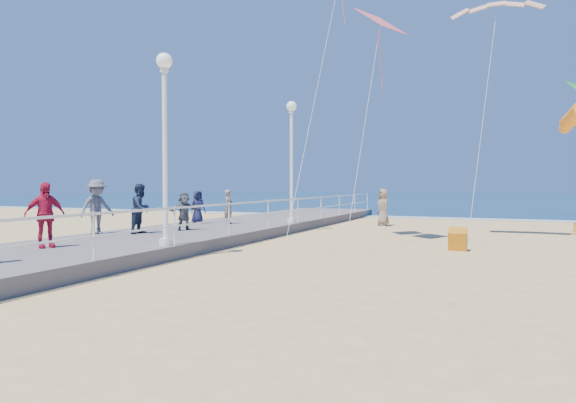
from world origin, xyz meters
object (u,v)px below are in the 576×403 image
at_px(beach_walker_c, 383,207).
at_px(box_kite, 458,241).
at_px(spectator_7, 141,209).
at_px(spectator_5, 184,211).
at_px(lamp_post_mid, 165,128).
at_px(spectator_4, 198,207).
at_px(spectator_3, 45,215).
at_px(lamp_post_far, 292,148).
at_px(spectator_6, 229,207).
at_px(spectator_2, 97,207).

bearing_deg(beach_walker_c, box_kite, -9.15).
bearing_deg(spectator_7, spectator_5, -28.24).
xyz_separation_m(lamp_post_mid, spectator_4, (-3.57, 7.03, -2.55)).
bearing_deg(spectator_4, spectator_3, -146.02).
height_order(lamp_post_far, spectator_7, lamp_post_far).
bearing_deg(spectator_6, box_kite, -106.12).
height_order(lamp_post_mid, beach_walker_c, lamp_post_mid).
xyz_separation_m(spectator_2, spectator_4, (0.56, 5.30, -0.22)).
xyz_separation_m(spectator_3, beach_walker_c, (5.63, 15.50, -0.35)).
distance_m(spectator_4, spectator_6, 1.39).
height_order(spectator_7, box_kite, spectator_7).
distance_m(spectator_5, spectator_6, 3.24).
bearing_deg(beach_walker_c, spectator_5, -64.22).
bearing_deg(spectator_6, spectator_7, 167.91).
height_order(spectator_3, spectator_7, spectator_3).
distance_m(spectator_2, box_kite, 12.01).
distance_m(lamp_post_far, spectator_4, 4.81).
bearing_deg(lamp_post_far, spectator_5, -114.39).
bearing_deg(spectator_4, beach_walker_c, -16.13).
xyz_separation_m(lamp_post_far, spectator_6, (-2.20, -1.67, -2.53)).
distance_m(spectator_6, box_kite, 9.76).
distance_m(lamp_post_far, spectator_2, 8.69).
relative_size(spectator_3, spectator_7, 1.03).
bearing_deg(spectator_2, spectator_6, -3.19).
bearing_deg(lamp_post_far, beach_walker_c, 58.03).
bearing_deg(lamp_post_far, spectator_2, -119.58).
bearing_deg(spectator_2, box_kite, -57.07).
bearing_deg(lamp_post_mid, lamp_post_far, 90.00).
relative_size(lamp_post_mid, spectator_3, 3.02).
height_order(spectator_5, spectator_6, spectator_6).
bearing_deg(spectator_4, spectator_7, -143.72).
bearing_deg(spectator_2, lamp_post_mid, -96.89).
distance_m(beach_walker_c, box_kite, 9.58).
bearing_deg(spectator_2, spectator_3, -140.89).
relative_size(lamp_post_far, spectator_7, 3.10).
relative_size(lamp_post_far, spectator_6, 3.63).
distance_m(spectator_2, spectator_3, 3.75).
height_order(spectator_6, box_kite, spectator_6).
xyz_separation_m(spectator_5, spectator_6, (0.02, 3.24, 0.02)).
bearing_deg(spectator_5, spectator_7, -176.52).
relative_size(lamp_post_mid, beach_walker_c, 2.86).
bearing_deg(spectator_6, spectator_3, 173.41).
height_order(spectator_2, box_kite, spectator_2).
relative_size(spectator_2, beach_walker_c, 1.00).
xyz_separation_m(lamp_post_far, spectator_5, (-2.22, -4.90, -2.55)).
bearing_deg(spectator_6, beach_walker_c, -42.60).
distance_m(lamp_post_mid, spectator_7, 4.53).
xyz_separation_m(lamp_post_mid, spectator_3, (-2.65, -1.72, -2.38)).
distance_m(lamp_post_far, beach_walker_c, 6.27).
xyz_separation_m(spectator_4, box_kite, (10.86, -1.77, -0.81)).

